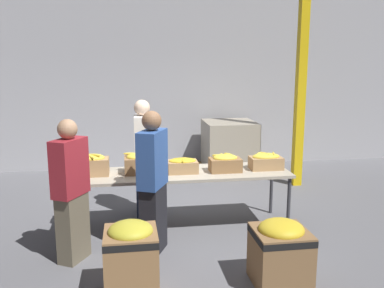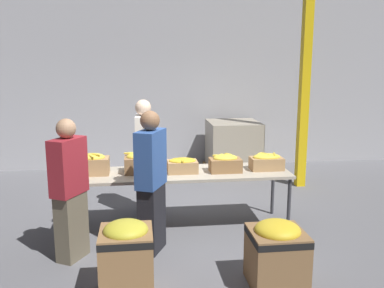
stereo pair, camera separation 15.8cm
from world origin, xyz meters
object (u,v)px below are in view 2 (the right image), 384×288
object	(u,v)px
banana_box_0	(92,164)
volunteer_0	(144,158)
donation_bin_1	(277,252)
support_pillar	(305,79)
pallet_stack_0	(233,148)
banana_box_3	(225,163)
donation_bin_0	(127,256)
sorting_table	(181,175)
volunteer_1	(70,191)
banana_box_4	(267,161)
volunteer_2	(151,183)
banana_box_1	(139,163)
banana_box_2	(182,165)

from	to	relation	value
banana_box_0	volunteer_0	size ratio (longest dim) A/B	0.26
volunteer_0	donation_bin_1	distance (m)	2.74
support_pillar	pallet_stack_0	distance (m)	2.09
banana_box_3	donation_bin_0	bearing A→B (deg)	-128.98
sorting_table	volunteer_1	distance (m)	1.61
banana_box_4	volunteer_0	size ratio (longest dim) A/B	0.26
pallet_stack_0	banana_box_4	bearing A→B (deg)	-93.00
banana_box_4	volunteer_2	bearing A→B (deg)	-157.57
banana_box_1	banana_box_4	size ratio (longest dim) A/B	0.88
banana_box_2	banana_box_0	bearing A→B (deg)	177.56
banana_box_1	support_pillar	distance (m)	3.61
banana_box_3	volunteer_2	bearing A→B (deg)	-148.66
volunteer_1	banana_box_0	bearing A→B (deg)	17.15
volunteer_2	donation_bin_1	world-z (taller)	volunteer_2
banana_box_1	support_pillar	size ratio (longest dim) A/B	0.10
volunteer_2	support_pillar	xyz separation A→B (m)	(2.86, 2.44, 1.13)
sorting_table	banana_box_2	distance (m)	0.16
sorting_table	banana_box_4	xyz separation A→B (m)	(1.21, -0.01, 0.17)
banana_box_2	sorting_table	bearing A→B (deg)	123.22
banana_box_0	donation_bin_0	size ratio (longest dim) A/B	0.58
volunteer_2	volunteer_1	bearing A→B (deg)	120.47
banana_box_2	banana_box_3	xyz separation A→B (m)	(0.59, -0.04, 0.02)
donation_bin_1	banana_box_0	bearing A→B (deg)	139.73
sorting_table	donation_bin_0	distance (m)	1.88
donation_bin_0	banana_box_0	bearing A→B (deg)	105.84
sorting_table	donation_bin_1	xyz separation A→B (m)	(0.83, -1.70, -0.38)
banana_box_0	donation_bin_1	distance (m)	2.75
banana_box_3	pallet_stack_0	bearing A→B (deg)	75.14
banana_box_3	donation_bin_1	xyz separation A→B (m)	(0.22, -1.65, -0.56)
donation_bin_1	pallet_stack_0	size ratio (longest dim) A/B	0.64
banana_box_1	pallet_stack_0	xyz separation A→B (m)	(1.95, 2.74, -0.42)
banana_box_3	banana_box_2	bearing A→B (deg)	176.60
banana_box_4	volunteer_2	distance (m)	1.79
banana_box_1	volunteer_1	xyz separation A→B (m)	(-0.81, -0.83, -0.11)
sorting_table	volunteer_1	size ratio (longest dim) A/B	1.77
banana_box_4	volunteer_1	world-z (taller)	volunteer_1
banana_box_0	banana_box_3	world-z (taller)	banana_box_0
banana_box_3	banana_box_1	bearing A→B (deg)	175.42
banana_box_2	donation_bin_1	bearing A→B (deg)	-64.11
volunteer_2	banana_box_1	bearing A→B (deg)	35.88
banana_box_3	pallet_stack_0	world-z (taller)	pallet_stack_0
banana_box_3	volunteer_1	size ratio (longest dim) A/B	0.26
donation_bin_0	banana_box_3	bearing A→B (deg)	51.02
volunteer_0	donation_bin_0	bearing A→B (deg)	-2.88
donation_bin_0	sorting_table	bearing A→B (deg)	66.91
banana_box_2	volunteer_1	size ratio (longest dim) A/B	0.24
banana_box_2	banana_box_4	size ratio (longest dim) A/B	0.91
banana_box_0	volunteer_1	distance (m)	0.85
donation_bin_0	donation_bin_1	world-z (taller)	donation_bin_0
banana_box_2	support_pillar	size ratio (longest dim) A/B	0.10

